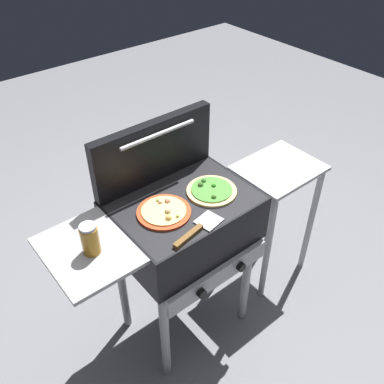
# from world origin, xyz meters

# --- Properties ---
(ground_plane) EXTENTS (8.00, 8.00, 0.00)m
(ground_plane) POSITION_xyz_m (0.00, 0.00, 0.00)
(ground_plane) COLOR gray
(grill) EXTENTS (0.96, 0.53, 0.90)m
(grill) POSITION_xyz_m (-0.01, -0.00, 0.76)
(grill) COLOR black
(grill) RESTS_ON ground_plane
(grill_lid_open) EXTENTS (0.63, 0.08, 0.30)m
(grill_lid_open) POSITION_xyz_m (0.00, 0.21, 1.05)
(grill_lid_open) COLOR black
(grill_lid_open) RESTS_ON grill
(pizza_cheese) EXTENTS (0.24, 0.24, 0.04)m
(pizza_cheese) POSITION_xyz_m (-0.12, -0.02, 0.91)
(pizza_cheese) COLOR #C64723
(pizza_cheese) RESTS_ON grill
(pizza_veggie) EXTENTS (0.23, 0.23, 0.03)m
(pizza_veggie) POSITION_xyz_m (0.13, -0.04, 0.91)
(pizza_veggie) COLOR #E0C17F
(pizza_veggie) RESTS_ON grill
(sauce_jar) EXTENTS (0.07, 0.07, 0.13)m
(sauce_jar) POSITION_xyz_m (-0.47, -0.02, 0.97)
(sauce_jar) COLOR #B77A1E
(sauce_jar) RESTS_ON grill
(spatula) EXTENTS (0.27, 0.11, 0.02)m
(spatula) POSITION_xyz_m (-0.08, -0.19, 0.91)
(spatula) COLOR #B7BABF
(spatula) RESTS_ON grill
(prep_table) EXTENTS (0.44, 0.36, 0.79)m
(prep_table) POSITION_xyz_m (0.66, 0.00, 0.56)
(prep_table) COLOR #B2B2B7
(prep_table) RESTS_ON ground_plane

